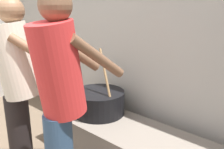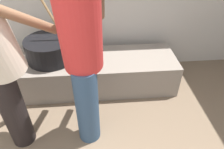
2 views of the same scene
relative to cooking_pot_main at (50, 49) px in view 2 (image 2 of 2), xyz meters
The scene contains 3 objects.
hearth_ledge 0.55m from the cooking_pot_main, ahead, with size 1.98×0.60×0.39m, color slate.
cooking_pot_main is the anchor object (origin of this frame).
cook_in_red_shirt 0.96m from the cooking_pot_main, 61.81° to the right, with size 0.36×0.68×1.60m.
Camera 2 is at (0.42, -0.20, 1.67)m, focal length 32.91 mm.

